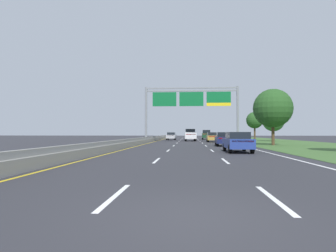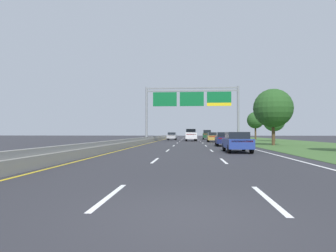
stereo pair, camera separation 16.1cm
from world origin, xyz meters
The scene contains 14 objects.
ground_plane centered at (0.00, 35.00, 0.00)m, with size 220.00×220.00×0.00m, color #2B2B30.
lane_striping centered at (0.00, 34.54, 0.00)m, with size 11.96×106.00×0.01m.
grass_verge_right centered at (13.95, 35.00, 0.01)m, with size 14.00×110.00×0.02m, color #3D602D.
median_barrier_concrete centered at (-6.60, 35.00, 0.35)m, with size 0.60×110.00×0.85m.
overhead_sign_gantry centered at (0.30, 41.63, 6.41)m, with size 15.06×0.42×8.95m.
pickup_truck_white centered at (0.15, 48.34, 1.07)m, with size 2.14×5.45×2.20m.
car_blue_right_lane_sedan centered at (3.69, 17.76, 0.82)m, with size 1.87×4.42×1.57m.
car_navy_right_lane_sedan centered at (3.88, 28.32, 0.82)m, with size 1.95×4.45×1.57m.
car_silver_left_lane_sedan centered at (-3.83, 56.41, 0.82)m, with size 1.93×4.45×1.57m.
car_gold_right_lane_sedan centered at (3.76, 42.88, 0.82)m, with size 1.87×4.42×1.57m.
car_darkgreen_right_lane_suv centered at (3.80, 61.06, 1.10)m, with size 2.03×4.75×2.11m.
roadside_tree_mid centered at (9.97, 30.49, 4.45)m, with size 4.64×4.64×6.78m.
roadside_tree_far centered at (14.66, 47.02, 3.61)m, with size 3.76×3.76×5.50m.
roadside_tree_distant centered at (14.25, 59.78, 4.23)m, with size 3.63×3.63×6.06m.
Camera 1 is at (-0.08, -5.40, 1.52)m, focal length 31.32 mm.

